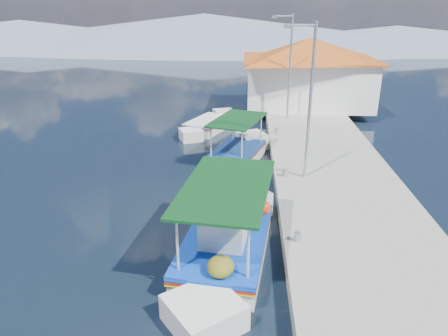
{
  "coord_description": "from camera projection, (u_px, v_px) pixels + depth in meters",
  "views": [
    {
      "loc": [
        2.27,
        -13.99,
        7.18
      ],
      "look_at": [
        1.39,
        0.75,
        1.3
      ],
      "focal_mm": 33.93,
      "sensor_mm": 36.0,
      "label": 1
    }
  ],
  "objects": [
    {
      "name": "caique_blue_hull",
      "position": [
        208.0,
        126.0,
        24.91
      ],
      "size": [
        3.1,
        5.27,
        1.02
      ],
      "rotation": [
        0.0,
        0.0,
        0.4
      ],
      "color": "silver",
      "rests_on": "ground"
    },
    {
      "name": "ground",
      "position": [
        186.0,
        207.0,
        15.76
      ],
      "size": [
        160.0,
        160.0,
        0.0
      ],
      "primitive_type": "plane",
      "color": "black",
      "rests_on": "ground"
    },
    {
      "name": "mountain_ridge",
      "position": [
        277.0,
        35.0,
        66.58
      ],
      "size": [
        171.4,
        96.0,
        5.5
      ],
      "color": "slate",
      "rests_on": "ground"
    },
    {
      "name": "main_caique",
      "position": [
        226.0,
        242.0,
        12.54
      ],
      "size": [
        2.98,
        7.94,
        2.64
      ],
      "rotation": [
        0.0,
        0.0,
        0.13
      ],
      "color": "silver",
      "rests_on": "ground"
    },
    {
      "name": "caique_green_canopy",
      "position": [
        236.0,
        155.0,
        20.07
      ],
      "size": [
        3.11,
        5.96,
        2.34
      ],
      "rotation": [
        0.0,
        0.0,
        0.32
      ],
      "color": "silver",
      "rests_on": "ground"
    },
    {
      "name": "lamp_post_near",
      "position": [
        308.0,
        95.0,
        15.94
      ],
      "size": [
        1.21,
        0.14,
        6.0
      ],
      "color": "#A5A8AD",
      "rests_on": "quay"
    },
    {
      "name": "harbor_building",
      "position": [
        308.0,
        71.0,
        28.3
      ],
      "size": [
        10.49,
        10.49,
        4.4
      ],
      "color": "white",
      "rests_on": "quay"
    },
    {
      "name": "bollards",
      "position": [
        280.0,
        147.0,
        20.18
      ],
      "size": [
        0.2,
        17.2,
        0.3
      ],
      "color": "#A5A8AD",
      "rests_on": "quay"
    },
    {
      "name": "lamp_post_far",
      "position": [
        289.0,
        62.0,
        24.29
      ],
      "size": [
        1.21,
        0.14,
        6.0
      ],
      "color": "#A5A8AD",
      "rests_on": "quay"
    },
    {
      "name": "quay",
      "position": [
        321.0,
        151.0,
        20.91
      ],
      "size": [
        5.0,
        44.0,
        0.5
      ],
      "primitive_type": "cube",
      "color": "gray",
      "rests_on": "ground"
    }
  ]
}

